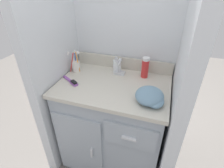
# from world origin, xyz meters

# --- Properties ---
(ground_plane) EXTENTS (6.00, 6.00, 0.00)m
(ground_plane) POSITION_xyz_m (0.00, 0.00, 0.00)
(ground_plane) COLOR slate
(wall_back) EXTENTS (1.03, 0.08, 2.20)m
(wall_back) POSITION_xyz_m (0.00, 0.34, 1.10)
(wall_back) COLOR silver
(wall_back) RESTS_ON ground_plane
(wall_left) EXTENTS (0.08, 0.66, 2.20)m
(wall_left) POSITION_xyz_m (-0.48, 0.00, 1.10)
(wall_left) COLOR silver
(wall_left) RESTS_ON ground_plane
(wall_right) EXTENTS (0.08, 0.66, 2.20)m
(wall_right) POSITION_xyz_m (0.48, 0.00, 1.10)
(wall_right) COLOR silver
(wall_right) RESTS_ON ground_plane
(vanity) EXTENTS (0.85, 0.60, 0.83)m
(vanity) POSITION_xyz_m (-0.00, -0.00, 0.43)
(vanity) COLOR #9EA8B2
(vanity) RESTS_ON ground_plane
(backsplash) EXTENTS (0.85, 0.02, 0.11)m
(backsplash) POSITION_xyz_m (0.00, 0.28, 0.88)
(backsplash) COLOR beige
(backsplash) RESTS_ON vanity
(sink_faucet) EXTENTS (0.09, 0.09, 0.14)m
(sink_faucet) POSITION_xyz_m (0.00, 0.17, 0.88)
(sink_faucet) COLOR silver
(sink_faucet) RESTS_ON vanity
(toothbrush_cup) EXTENTS (0.09, 0.10, 0.19)m
(toothbrush_cup) POSITION_xyz_m (-0.37, 0.11, 0.88)
(toothbrush_cup) COLOR white
(toothbrush_cup) RESTS_ON vanity
(soap_dispenser) EXTENTS (0.06, 0.06, 0.14)m
(soap_dispenser) POSITION_xyz_m (-0.04, 0.21, 0.89)
(soap_dispenser) COLOR white
(soap_dispenser) RESTS_ON vanity
(shaving_cream_can) EXTENTS (0.06, 0.06, 0.17)m
(shaving_cream_can) POSITION_xyz_m (0.21, 0.19, 0.91)
(shaving_cream_can) COLOR red
(shaving_cream_can) RESTS_ON vanity
(hairbrush) EXTENTS (0.18, 0.12, 0.03)m
(hairbrush) POSITION_xyz_m (-0.31, -0.08, 0.84)
(hairbrush) COLOR purple
(hairbrush) RESTS_ON vanity
(hand_towel) EXTENTS (0.19, 0.21, 0.08)m
(hand_towel) POSITION_xyz_m (0.30, -0.13, 0.87)
(hand_towel) COLOR #6B8EA8
(hand_towel) RESTS_ON vanity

